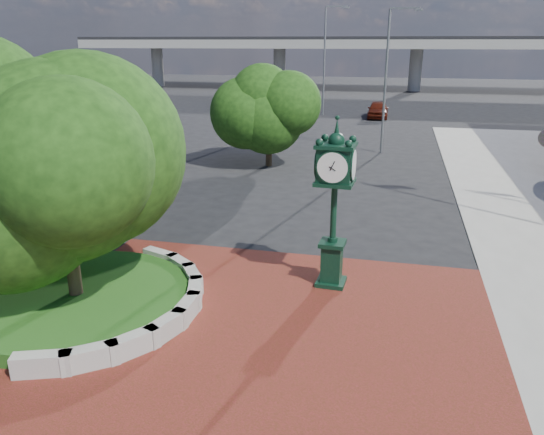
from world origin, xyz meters
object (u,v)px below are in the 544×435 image
Objects in this scene: street_lamp_near at (390,71)px; street_lamp_far at (327,53)px; parked_car at (378,110)px; post_clock at (334,198)px.

street_lamp_far reaches higher than street_lamp_near.
street_lamp_near is (1.20, -16.68, 4.39)m from parked_car.
parked_car is 17.29m from street_lamp_near.
parked_car is 0.45× the size of street_lamp_far.
parked_car is (-0.35, 37.04, -1.93)m from post_clock.
post_clock is 38.49m from street_lamp_far.
street_lamp_far reaches higher than post_clock.
parked_car is 7.27m from street_lamp_far.
street_lamp_far is (-6.30, 17.62, 0.70)m from street_lamp_near.
parked_car is at bearing 94.12° from street_lamp_near.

